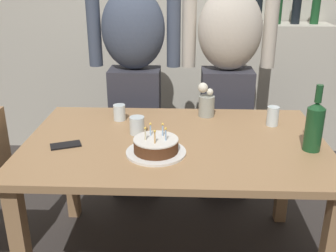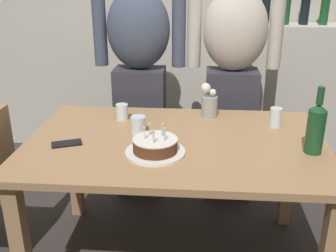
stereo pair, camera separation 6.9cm
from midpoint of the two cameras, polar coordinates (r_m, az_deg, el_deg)
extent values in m
cube|color=beige|center=(3.39, 1.16, 17.57)|extent=(5.20, 0.10, 2.60)
cube|color=#A37A51|center=(2.00, 0.08, -2.46)|extent=(1.50, 0.96, 0.03)
cube|color=#A37A51|center=(2.64, -14.54, -5.83)|extent=(0.07, 0.07, 0.70)
cube|color=#A37A51|center=(2.61, 15.64, -6.36)|extent=(0.07, 0.07, 0.70)
cylinder|color=white|center=(1.85, -2.80, -3.80)|extent=(0.28, 0.28, 0.01)
cylinder|color=#512D19|center=(1.84, -2.82, -2.84)|extent=(0.21, 0.21, 0.06)
cylinder|color=silver|center=(1.83, -2.83, -1.95)|extent=(0.21, 0.21, 0.01)
cylinder|color=#93B7DB|center=(1.80, -1.43, -1.35)|extent=(0.01, 0.01, 0.05)
sphere|color=#F9C64C|center=(1.78, -1.44, -0.39)|extent=(0.01, 0.01, 0.01)
cylinder|color=#93B7DB|center=(1.85, -1.83, -0.68)|extent=(0.01, 0.01, 0.05)
sphere|color=#F9C64C|center=(1.84, -1.85, 0.26)|extent=(0.01, 0.01, 0.01)
cylinder|color=#93B7DB|center=(1.85, -3.60, -0.63)|extent=(0.01, 0.01, 0.05)
sphere|color=#F9C64C|center=(1.84, -3.62, 0.30)|extent=(0.01, 0.01, 0.01)
cylinder|color=beige|center=(1.81, -4.36, -1.27)|extent=(0.01, 0.01, 0.05)
sphere|color=#F9C64C|center=(1.79, -4.39, -0.32)|extent=(0.01, 0.01, 0.01)
cylinder|color=#EAB266|center=(1.77, -3.02, -1.74)|extent=(0.01, 0.01, 0.05)
sphere|color=#F9C64C|center=(1.76, -3.04, -0.76)|extent=(0.01, 0.01, 0.01)
cylinder|color=silver|center=(2.06, -5.41, 0.08)|extent=(0.08, 0.08, 0.09)
cylinder|color=silver|center=(2.27, -7.85, 1.93)|extent=(0.07, 0.07, 0.09)
cylinder|color=silver|center=(2.23, 13.95, 1.38)|extent=(0.06, 0.06, 0.11)
cylinder|color=#194723|center=(1.96, 19.25, -0.49)|extent=(0.08, 0.08, 0.21)
cone|color=#194723|center=(1.92, 19.68, 2.79)|extent=(0.08, 0.08, 0.03)
cylinder|color=#194723|center=(1.90, 19.89, 4.38)|extent=(0.03, 0.03, 0.08)
cube|color=black|center=(2.00, -15.44, -2.67)|extent=(0.16, 0.12, 0.01)
cylinder|color=#999E93|center=(2.31, 4.70, 2.87)|extent=(0.09, 0.09, 0.12)
sphere|color=silver|center=(2.27, 4.17, 5.50)|extent=(0.06, 0.06, 0.06)
sphere|color=silver|center=(2.28, 5.18, 4.90)|extent=(0.04, 0.04, 0.04)
cube|color=#33333D|center=(2.83, -5.26, -0.95)|extent=(0.34, 0.23, 0.92)
ellipsoid|color=#424C60|center=(2.64, -5.80, 13.66)|extent=(0.41, 0.27, 0.52)
cylinder|color=#424C60|center=(2.65, 0.05, 13.23)|extent=(0.09, 0.09, 0.44)
cylinder|color=#424C60|center=(2.72, -11.28, 13.05)|extent=(0.09, 0.09, 0.44)
cube|color=#33333D|center=(2.81, 7.38, -1.14)|extent=(0.34, 0.23, 0.92)
ellipsoid|color=beige|center=(2.62, 8.15, 13.52)|extent=(0.41, 0.27, 0.52)
cylinder|color=beige|center=(2.69, 13.70, 12.79)|extent=(0.09, 0.09, 0.44)
cylinder|color=beige|center=(2.64, 2.29, 13.21)|extent=(0.09, 0.09, 0.44)
cylinder|color=#A37A51|center=(2.53, -21.91, -11.54)|extent=(0.04, 0.04, 0.45)
cube|color=beige|center=(3.37, 13.69, 4.34)|extent=(0.85, 0.30, 1.15)
cylinder|color=black|center=(3.19, 9.49, 16.15)|extent=(0.07, 0.07, 0.21)
cylinder|color=black|center=(3.21, 12.22, 16.82)|extent=(0.06, 0.06, 0.30)
cylinder|color=#194723|center=(3.24, 14.83, 16.44)|extent=(0.08, 0.08, 0.28)
cylinder|color=black|center=(3.27, 17.41, 16.26)|extent=(0.07, 0.07, 0.28)
cylinder|color=#194723|center=(3.31, 19.86, 15.55)|extent=(0.06, 0.06, 0.22)
camera|label=1|loc=(0.03, -91.04, -0.41)|focal=42.47mm
camera|label=2|loc=(0.03, 88.96, 0.41)|focal=42.47mm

